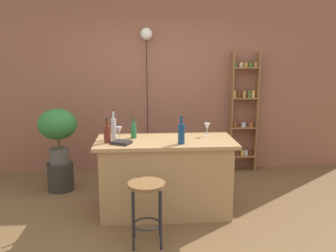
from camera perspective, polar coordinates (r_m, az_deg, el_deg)
The scene contains 15 objects.
ground at distance 4.17m, azimuth -0.17°, elevation -15.36°, with size 12.00×12.00×0.00m, color brown.
back_wall at distance 5.69m, azimuth -1.49°, elevation 6.58°, with size 6.40×0.10×2.80m, color #8C5642.
kitchen_counter at distance 4.27m, azimuth -0.44°, elevation -8.09°, with size 1.63×0.75×0.90m.
bar_stool at distance 3.56m, azimuth -3.50°, elevation -11.55°, with size 0.37×0.37×0.65m.
spice_shelf at distance 5.81m, azimuth 12.18°, elevation 2.31°, with size 0.43×0.18×1.93m.
plant_stool at distance 5.24m, azimuth -17.05°, elevation -7.85°, with size 0.36×0.36×0.39m, color #2D2823.
potted_plant at distance 5.06m, azimuth -17.50°, elevation -0.33°, with size 0.53×0.48×0.77m.
bottle_wine_red at distance 4.03m, azimuth -9.84°, elevation -1.22°, with size 0.08×0.08×0.28m.
bottle_soda_blue at distance 4.23m, azimuth -5.61°, elevation -0.73°, with size 0.07×0.07×0.25m.
bottle_spirits_clear at distance 3.93m, azimuth 2.18°, elevation -1.20°, with size 0.08×0.08×0.32m.
bottle_vinegar at distance 4.22m, azimuth -8.83°, elevation -0.31°, with size 0.06×0.06×0.35m.
wine_glass_left at distance 4.33m, azimuth 6.38°, elevation -0.13°, with size 0.07×0.07×0.16m.
wine_glass_center at distance 4.12m, azimuth -7.96°, elevation -0.76°, with size 0.07×0.07×0.16m.
cookbook at distance 3.98m, azimuth -7.60°, elevation -2.66°, with size 0.21×0.15×0.04m, color black.
pendant_globe_light at distance 5.56m, azimuth -3.53°, elevation 14.18°, with size 0.19×0.19×2.29m.
Camera 1 is at (-0.25, -3.72, 1.88)m, focal length 37.51 mm.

